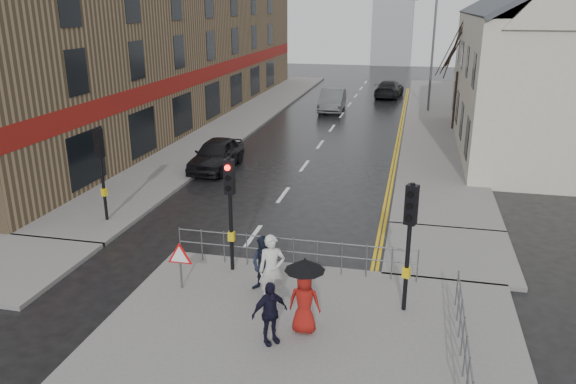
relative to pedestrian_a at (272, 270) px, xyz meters
The scene contains 24 objects.
ground 2.53m from the pedestrian_a, 142.51° to the left, with size 120.00×120.00×0.00m, color black.
near_pavement 2.62m from the pedestrian_a, 60.70° to the right, with size 10.00×9.00×0.14m, color #605E5B.
left_pavement 25.79m from the pedestrian_a, 108.83° to the left, with size 4.00×44.00×0.14m, color #605E5B.
right_pavement 26.83m from the pedestrian_a, 79.94° to the left, with size 4.00×40.00×0.14m, color #605E5B.
pavement_bridge_right 6.50m from the pedestrian_a, 43.20° to the left, with size 4.00×4.20×0.14m, color #605E5B.
pavement_stub_left 8.39m from the pedestrian_a, behind, with size 4.00×4.20×0.14m, color #605E5B.
building_left_terrace 27.45m from the pedestrian_a, 120.57° to the left, with size 8.00×42.00×10.00m, color #796346.
building_right_cream 22.22m from the pedestrian_a, 62.31° to the left, with size 9.00×16.40×10.10m.
traffic_signal_near_left 2.66m from the pedestrian_a, 135.49° to the left, with size 0.28×0.27×3.40m.
traffic_signal_near_right 3.67m from the pedestrian_a, ahead, with size 0.34×0.33×3.40m.
traffic_signal_far_left 8.65m from the pedestrian_a, 148.99° to the left, with size 0.34×0.33×3.40m.
guard_railing_front 2.01m from the pedestrian_a, 86.25° to the left, with size 7.14×0.04×1.00m.
guard_railing_side 4.88m from the pedestrian_a, 16.14° to the right, with size 0.04×4.54×1.00m.
warning_sign 2.63m from the pedestrian_a, behind, with size 0.80×0.07×1.35m.
street_lamp 29.89m from the pedestrian_a, 82.25° to the left, with size 1.83×0.25×8.00m.
tree_near 24.42m from the pedestrian_a, 76.35° to the left, with size 2.40×2.40×6.58m.
tree_far 32.17m from the pedestrian_a, 78.86° to the left, with size 2.40×2.40×5.64m.
pedestrian_a is the anchor object (origin of this frame).
pedestrian_b 0.64m from the pedestrian_a, 122.62° to the left, with size 0.77×0.60×1.59m, color black.
pedestrian_with_umbrella 1.60m from the pedestrian_a, 46.69° to the right, with size 0.96×0.96×1.89m.
pedestrian_d 1.85m from the pedestrian_a, 77.10° to the right, with size 0.90×0.37×1.54m, color black.
car_parked 13.26m from the pedestrian_a, 116.04° to the left, with size 1.74×4.32×1.47m, color black.
car_mid 28.53m from the pedestrian_a, 95.51° to the left, with size 1.68×4.82×1.59m, color #494C4E.
car_far 35.79m from the pedestrian_a, 88.40° to the left, with size 1.98×4.86×1.41m, color black.
Camera 1 is at (5.14, -14.00, 7.59)m, focal length 35.00 mm.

